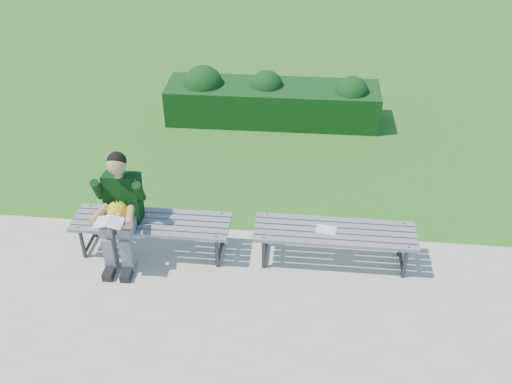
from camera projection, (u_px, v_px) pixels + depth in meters
The scene contains 7 objects.
ground at pixel (233, 231), 7.07m from camera, with size 80.00×80.00×0.00m.
walkway at pixel (209, 341), 5.64m from camera, with size 30.00×3.50×0.02m.
hedge at pixel (269, 99), 9.28m from camera, with size 3.44×0.91×0.89m.
bench_left at pixel (152, 224), 6.51m from camera, with size 1.80×0.50×0.46m.
bench_right at pixel (335, 234), 6.36m from camera, with size 1.80×0.50×0.46m.
seated_boy at pixel (120, 207), 6.28m from camera, with size 0.56×0.76×1.31m.
paper_sheet at pixel (326, 230), 6.34m from camera, with size 0.24×0.19×0.01m.
Camera 1 is at (0.84, -5.46, 4.45)m, focal length 40.00 mm.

